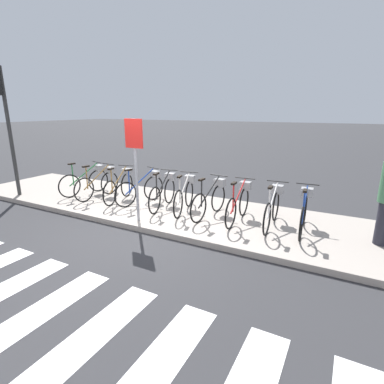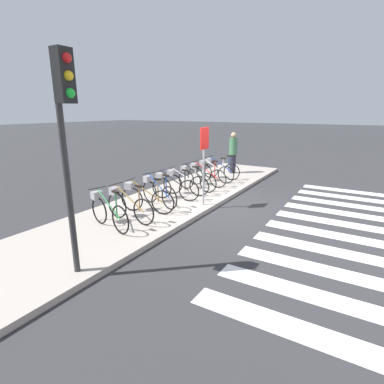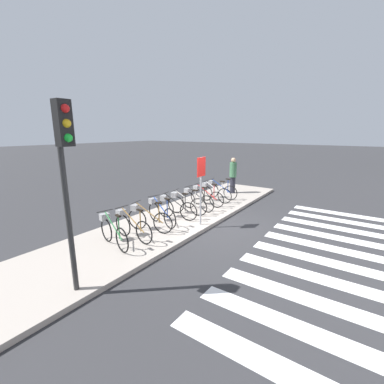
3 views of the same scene
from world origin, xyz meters
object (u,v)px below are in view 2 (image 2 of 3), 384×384
Objects in this scene: parked_bicycle_1 at (127,204)px; parked_bicycle_8 at (213,171)px; parked_bicycle_4 at (172,186)px; traffic_light at (65,120)px; sign_post at (204,153)px; parked_bicycle_3 at (157,191)px; parked_bicycle_9 at (219,168)px; pedestrian at (233,152)px; parked_bicycle_2 at (144,197)px; parked_bicycle_5 at (183,182)px; parked_bicycle_0 at (107,210)px; parked_bicycle_7 at (204,174)px; parked_bicycle_6 at (195,178)px.

parked_bicycle_1 and parked_bicycle_8 have the same top height.
parked_bicycle_4 is (2.08, 0.09, 0.00)m from parked_bicycle_1.
traffic_light reaches higher than sign_post.
parked_bicycle_9 is at bearing 0.08° from parked_bicycle_3.
pedestrian reaches higher than parked_bicycle_8.
parked_bicycle_2 and parked_bicycle_8 have the same top height.
parked_bicycle_5 is at bearing 12.94° from traffic_light.
parked_bicycle_4 is at bearing 14.65° from traffic_light.
parked_bicycle_4 is at bearing -179.84° from parked_bicycle_5.
parked_bicycle_2 is 1.38m from parked_bicycle_4.
parked_bicycle_3 is 0.98× the size of parked_bicycle_4.
parked_bicycle_0 and parked_bicycle_5 have the same top height.
parked_bicycle_5 is 4.13m from pedestrian.
pedestrian reaches higher than parked_bicycle_0.
parked_bicycle_0 and parked_bicycle_9 have the same top height.
parked_bicycle_1 is 1.02× the size of parked_bicycle_2.
pedestrian is at bearing 0.62° from parked_bicycle_4.
traffic_light is at bearing -162.01° from parked_bicycle_3.
pedestrian is 4.86m from sign_post.
parked_bicycle_9 is at bearing 0.56° from parked_bicycle_0.
parked_bicycle_2 is 1.99m from parked_bicycle_5.
parked_bicycle_4 is 0.99× the size of parked_bicycle_9.
parked_bicycle_2 is 1.01× the size of parked_bicycle_3.
parked_bicycle_8 is 0.90× the size of pedestrian.
parked_bicycle_7 is at bearing 1.02° from parked_bicycle_1.
parked_bicycle_4 is at bearing 179.52° from parked_bicycle_7.
parked_bicycle_6 is at bearing 0.31° from parked_bicycle_2.
parked_bicycle_3 is 2.68m from parked_bicycle_7.
parked_bicycle_2 is at bearing -179.33° from parked_bicycle_8.
traffic_light is at bearing -165.35° from parked_bicycle_4.
parked_bicycle_5 is 5.50m from traffic_light.
parked_bicycle_9 is (5.99, 0.06, 0.00)m from parked_bicycle_0.
sign_post is (1.40, -1.05, 1.08)m from parked_bicycle_2.
parked_bicycle_9 is at bearing 8.83° from traffic_light.
sign_post reaches higher than parked_bicycle_5.
parked_bicycle_4 is at bearing -179.74° from parked_bicycle_8.
parked_bicycle_3 is 2.00m from parked_bicycle_6.
parked_bicycle_9 is at bearing 1.11° from parked_bicycle_2.
parked_bicycle_8 is (4.80, 0.10, 0.00)m from parked_bicycle_1.
sign_post reaches higher than parked_bicycle_1.
parked_bicycle_3 is 0.97× the size of parked_bicycle_9.
parked_bicycle_3 is (1.39, 0.14, 0.00)m from parked_bicycle_1.
pedestrian is (5.40, 0.00, 0.49)m from parked_bicycle_3.
parked_bicycle_3 is 0.97× the size of parked_bicycle_7.
parked_bicycle_7 is 1.00× the size of parked_bicycle_9.
parked_bicycle_7 is at bearing 10.03° from traffic_light.
pedestrian reaches higher than parked_bicycle_9.
parked_bicycle_7 is at bearing -178.57° from pedestrian.
parked_bicycle_7 is 0.71× the size of sign_post.
parked_bicycle_1 is 1.00× the size of parked_bicycle_9.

